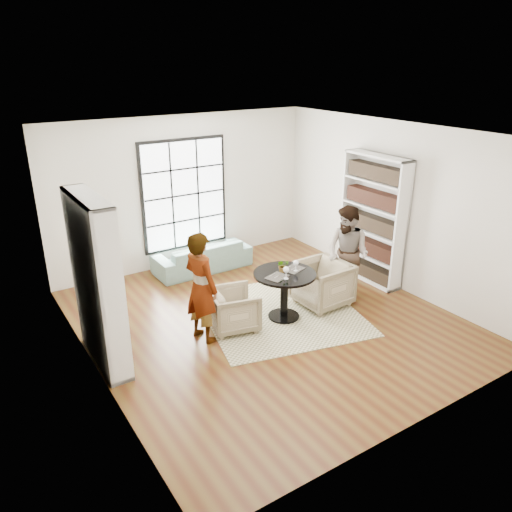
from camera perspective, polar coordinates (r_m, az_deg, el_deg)
ground at (r=8.24m, az=1.29°, el=-7.31°), size 6.00×6.00×0.00m
room_shell at (r=8.13m, az=-0.78°, el=2.03°), size 6.00×6.01×6.00m
rug at (r=8.45m, az=2.82°, el=-6.50°), size 2.98×2.98×0.01m
pedestal_table at (r=8.06m, az=3.27°, el=-3.39°), size 1.01×1.01×0.80m
sofa at (r=10.07m, az=-6.16°, el=-0.01°), size 1.95×0.79×0.57m
armchair_left at (r=7.86m, az=-2.54°, el=-6.12°), size 0.87×0.85×0.66m
armchair_right at (r=8.63m, az=7.53°, el=-3.18°), size 0.88×0.86×0.78m
person_left at (r=7.39m, az=-6.29°, el=-3.59°), size 0.54×0.70×1.71m
person_right at (r=8.80m, az=10.42°, el=0.29°), size 0.79×0.92×1.67m
placemat_left at (r=7.82m, az=2.43°, el=-2.40°), size 0.41×0.36×0.01m
placemat_right at (r=8.11m, az=4.31°, el=-1.50°), size 0.41×0.36×0.01m
cutlery_left at (r=7.81m, az=2.43°, el=-2.36°), size 0.20×0.25×0.01m
cutlery_right at (r=8.11m, az=4.31°, el=-1.46°), size 0.20×0.25×0.01m
wine_glass_left at (r=7.70m, az=3.47°, el=-1.62°), size 0.09×0.09×0.21m
wine_glass_right at (r=8.00m, az=4.59°, el=-0.83°), size 0.09×0.09×0.19m
flower_centerpiece at (r=7.98m, az=3.08°, el=-1.10°), size 0.22×0.20×0.21m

